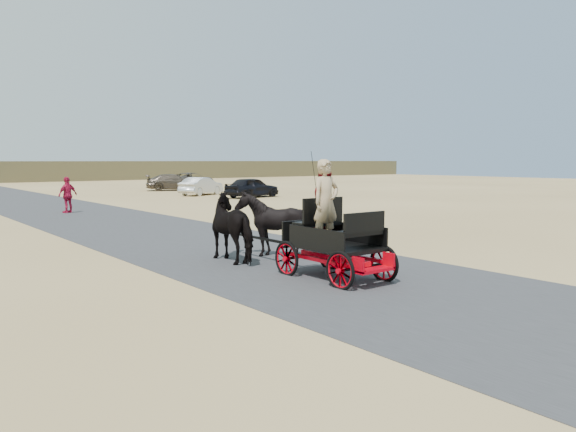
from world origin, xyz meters
TOP-DOWN VIEW (x-y plane):
  - ground at (0.00, 0.00)m, footprint 140.00×140.00m
  - road at (0.00, 0.00)m, footprint 6.00×140.00m
  - carriage at (-0.22, -1.05)m, footprint 1.30×2.40m
  - horse_left at (-0.77, 1.95)m, footprint 0.91×2.01m
  - horse_right at (0.33, 1.95)m, footprint 1.37×1.54m
  - driver_man at (-0.42, -1.00)m, footprint 0.66×0.43m
  - passenger_woman at (0.08, -0.45)m, footprint 0.77×0.60m
  - pedestrian at (-0.20, 17.66)m, footprint 1.09×0.78m
  - car_a at (13.07, 21.69)m, footprint 4.22×2.26m
  - car_b at (11.61, 26.08)m, footprint 4.09×3.03m
  - car_c at (12.89, 32.92)m, footprint 5.02×3.54m
  - car_d at (16.61, 36.98)m, footprint 5.36×3.76m

SIDE VIEW (x-z plane):
  - ground at x=0.00m, z-range 0.00..0.00m
  - road at x=0.00m, z-range 0.00..0.01m
  - carriage at x=-0.22m, z-range 0.00..0.72m
  - car_b at x=11.61m, z-range 0.00..1.29m
  - car_c at x=12.89m, z-range 0.00..1.35m
  - car_d at x=16.61m, z-range 0.00..1.36m
  - car_a at x=13.07m, z-range 0.00..1.37m
  - horse_left at x=-0.77m, z-range 0.00..1.70m
  - horse_right at x=0.33m, z-range 0.00..1.70m
  - pedestrian at x=-0.20m, z-range 0.00..1.73m
  - passenger_woman at x=0.08m, z-range 0.72..2.30m
  - driver_man at x=-0.42m, z-range 0.72..2.52m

